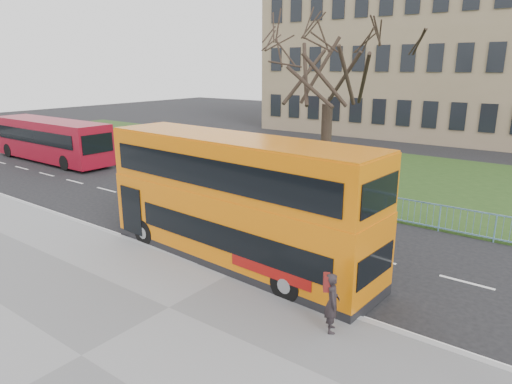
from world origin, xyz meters
The scene contains 10 objects.
ground centered at (0.00, 0.00, 0.00)m, with size 120.00×120.00×0.00m, color black.
pavement centered at (0.00, -6.75, 0.06)m, with size 80.00×10.50×0.12m, color slate.
kerb centered at (0.00, -1.55, 0.07)m, with size 80.00×0.20×0.14m, color gray.
grass_verge centered at (0.00, 14.30, 0.04)m, with size 80.00×15.40×0.08m, color #1D3613.
guard_railing centered at (0.00, 6.60, 0.55)m, with size 40.00×0.12×1.10m, color #74ADCF, non-canonical shape.
bare_tree centered at (-3.00, 10.00, 5.29)m, with size 7.30×7.30×10.43m, color black, non-canonical shape.
civic_building centered at (-5.00, 35.00, 7.00)m, with size 30.00×15.00×14.00m, color #816D51.
yellow_bus centered at (-0.62, -0.51, 2.24)m, with size 10.07×2.96×4.17m.
red_bus centered at (-21.46, 4.93, 1.51)m, with size 10.77×2.51×2.84m.
pedestrian centered at (4.00, -2.50, 0.88)m, with size 0.55×0.36×1.52m, color black.
Camera 1 is at (8.44, -11.49, 6.37)m, focal length 32.00 mm.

